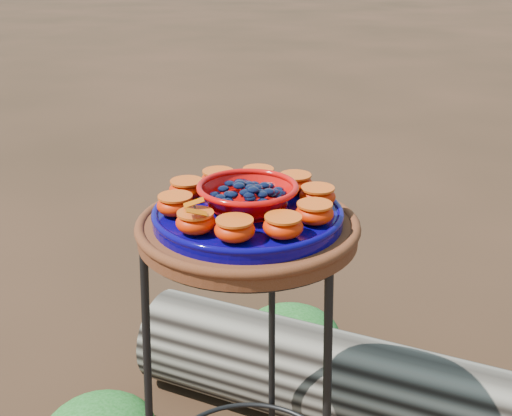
% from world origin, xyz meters
% --- Properties ---
extents(plant_stand, '(0.44, 0.44, 0.70)m').
position_xyz_m(plant_stand, '(0.00, 0.00, 0.35)').
color(plant_stand, black).
rests_on(plant_stand, ground).
extents(terracotta_saucer, '(0.41, 0.41, 0.03)m').
position_xyz_m(terracotta_saucer, '(0.00, 0.00, 0.72)').
color(terracotta_saucer, '#55240D').
rests_on(terracotta_saucer, plant_stand).
extents(cobalt_plate, '(0.35, 0.35, 0.02)m').
position_xyz_m(cobalt_plate, '(0.00, 0.00, 0.74)').
color(cobalt_plate, '#060346').
rests_on(cobalt_plate, terracotta_saucer).
extents(red_bowl, '(0.18, 0.18, 0.05)m').
position_xyz_m(red_bowl, '(0.00, 0.00, 0.78)').
color(red_bowl, '#C40906').
rests_on(red_bowl, cobalt_plate).
extents(glass_gems, '(0.14, 0.14, 0.02)m').
position_xyz_m(glass_gems, '(0.00, 0.00, 0.82)').
color(glass_gems, black).
rests_on(glass_gems, red_bowl).
extents(orange_half_0, '(0.07, 0.07, 0.04)m').
position_xyz_m(orange_half_0, '(-0.06, -0.12, 0.78)').
color(orange_half_0, red).
rests_on(orange_half_0, cobalt_plate).
extents(orange_half_1, '(0.07, 0.07, 0.04)m').
position_xyz_m(orange_half_1, '(0.01, -0.13, 0.78)').
color(orange_half_1, red).
rests_on(orange_half_1, cobalt_plate).
extents(orange_half_2, '(0.07, 0.07, 0.04)m').
position_xyz_m(orange_half_2, '(0.09, -0.10, 0.78)').
color(orange_half_2, red).
rests_on(orange_half_2, cobalt_plate).
extents(orange_half_3, '(0.07, 0.07, 0.04)m').
position_xyz_m(orange_half_3, '(0.13, -0.03, 0.78)').
color(orange_half_3, red).
rests_on(orange_half_3, cobalt_plate).
extents(orange_half_4, '(0.07, 0.07, 0.04)m').
position_xyz_m(orange_half_4, '(0.12, 0.05, 0.78)').
color(orange_half_4, red).
rests_on(orange_half_4, cobalt_plate).
extents(orange_half_5, '(0.07, 0.07, 0.04)m').
position_xyz_m(orange_half_5, '(0.07, 0.11, 0.78)').
color(orange_half_5, red).
rests_on(orange_half_5, cobalt_plate).
extents(orange_half_6, '(0.07, 0.07, 0.04)m').
position_xyz_m(orange_half_6, '(-0.01, 0.13, 0.78)').
color(orange_half_6, red).
rests_on(orange_half_6, cobalt_plate).
extents(orange_half_7, '(0.07, 0.07, 0.04)m').
position_xyz_m(orange_half_7, '(-0.09, 0.10, 0.78)').
color(orange_half_7, red).
rests_on(orange_half_7, cobalt_plate).
extents(orange_half_8, '(0.07, 0.07, 0.04)m').
position_xyz_m(orange_half_8, '(-0.13, 0.03, 0.78)').
color(orange_half_8, red).
rests_on(orange_half_8, cobalt_plate).
extents(orange_half_9, '(0.07, 0.07, 0.04)m').
position_xyz_m(orange_half_9, '(-0.12, -0.05, 0.78)').
color(orange_half_9, red).
rests_on(orange_half_9, cobalt_plate).
extents(butterfly, '(0.09, 0.08, 0.01)m').
position_xyz_m(butterfly, '(-0.06, -0.12, 0.80)').
color(butterfly, '#BB4700').
rests_on(butterfly, orange_half_0).
extents(driftwood_log, '(1.46, 0.61, 0.27)m').
position_xyz_m(driftwood_log, '(0.30, 0.34, 0.13)').
color(driftwood_log, black).
rests_on(driftwood_log, ground).
extents(foliage_back, '(0.31, 0.31, 0.16)m').
position_xyz_m(foliage_back, '(-0.04, 0.63, 0.08)').
color(foliage_back, '#0F470D').
rests_on(foliage_back, ground).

